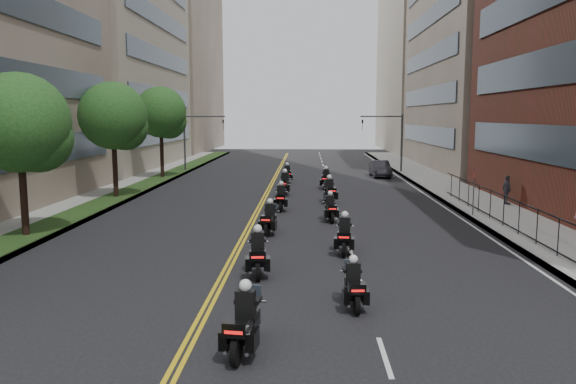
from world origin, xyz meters
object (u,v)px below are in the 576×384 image
at_px(motorcycle_6, 281,199).
at_px(pedestrian_c, 507,190).
at_px(motorcycle_9, 326,180).
at_px(motorcycle_5, 330,209).
at_px(motorcycle_4, 270,220).
at_px(motorcycle_0, 244,324).
at_px(motorcycle_7, 330,192).
at_px(motorcycle_2, 258,255).
at_px(motorcycle_10, 287,175).
at_px(motorcycle_3, 345,237).
at_px(motorcycle_8, 285,185).
at_px(motorcycle_1, 354,287).
at_px(parked_sedan, 380,169).

bearing_deg(motorcycle_6, pedestrian_c, 7.76).
bearing_deg(motorcycle_6, motorcycle_9, 73.70).
bearing_deg(motorcycle_5, motorcycle_4, -136.68).
distance_m(motorcycle_0, motorcycle_7, 22.87).
bearing_deg(motorcycle_4, motorcycle_6, 95.17).
xyz_separation_m(motorcycle_2, motorcycle_10, (0.08, 27.01, -0.04)).
relative_size(motorcycle_7, motorcycle_10, 1.08).
bearing_deg(pedestrian_c, motorcycle_3, 135.42).
height_order(motorcycle_3, motorcycle_10, motorcycle_3).
bearing_deg(motorcycle_6, motorcycle_8, 90.65).
height_order(motorcycle_1, pedestrian_c, pedestrian_c).
height_order(motorcycle_0, motorcycle_1, motorcycle_0).
bearing_deg(motorcycle_6, motorcycle_0, -89.61).
bearing_deg(motorcycle_4, motorcycle_9, 86.32).
distance_m(motorcycle_7, parked_sedan, 16.34).
height_order(motorcycle_8, pedestrian_c, pedestrian_c).
xyz_separation_m(motorcycle_4, motorcycle_8, (0.19, 12.98, 0.06)).
height_order(motorcycle_7, parked_sedan, motorcycle_7).
height_order(motorcycle_2, pedestrian_c, pedestrian_c).
relative_size(motorcycle_10, pedestrian_c, 1.26).
height_order(motorcycle_7, motorcycle_8, motorcycle_8).
xyz_separation_m(motorcycle_0, motorcycle_2, (-0.24, 6.42, 0.01)).
relative_size(motorcycle_5, motorcycle_8, 0.87).
bearing_deg(motorcycle_9, parked_sedan, 64.52).
bearing_deg(motorcycle_3, motorcycle_5, 97.76).
relative_size(motorcycle_0, motorcycle_3, 1.02).
bearing_deg(motorcycle_5, parked_sedan, 71.15).
bearing_deg(motorcycle_4, motorcycle_5, 55.46).
bearing_deg(parked_sedan, motorcycle_8, -125.59).
height_order(motorcycle_0, motorcycle_6, motorcycle_0).
distance_m(motorcycle_3, parked_sedan, 28.97).
height_order(motorcycle_5, pedestrian_c, pedestrian_c).
xyz_separation_m(motorcycle_6, motorcycle_10, (-0.11, 13.63, -0.02)).
bearing_deg(motorcycle_0, motorcycle_5, 88.62).
xyz_separation_m(motorcycle_9, parked_sedan, (5.17, 8.52, 0.05)).
relative_size(motorcycle_3, pedestrian_c, 1.29).
bearing_deg(motorcycle_8, motorcycle_0, -84.69).
bearing_deg(motorcycle_8, motorcycle_5, -68.89).
distance_m(motorcycle_1, motorcycle_8, 23.16).
bearing_deg(motorcycle_3, pedestrian_c, 53.80).
xyz_separation_m(motorcycle_1, pedestrian_c, (10.74, 18.39, 0.43)).
distance_m(motorcycle_1, motorcycle_3, 6.46).
bearing_deg(motorcycle_6, parked_sedan, 66.47).
relative_size(motorcycle_4, pedestrian_c, 1.27).
xyz_separation_m(motorcycle_0, motorcycle_3, (2.96, 9.67, -0.01)).
xyz_separation_m(motorcycle_5, motorcycle_9, (0.20, 13.13, 0.05)).
relative_size(motorcycle_1, motorcycle_5, 0.96).
bearing_deg(motorcycle_4, motorcycle_0, -81.53).
bearing_deg(motorcycle_10, motorcycle_8, -95.59).
height_order(motorcycle_0, motorcycle_2, motorcycle_2).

